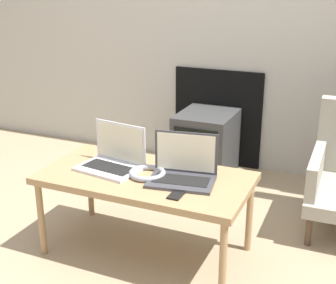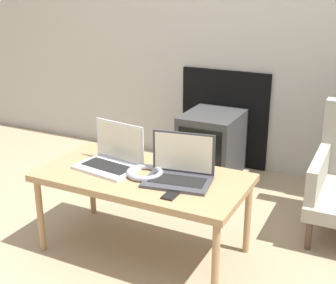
% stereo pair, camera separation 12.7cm
% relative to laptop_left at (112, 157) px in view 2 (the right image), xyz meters
% --- Properties ---
extents(ground_plane, '(14.00, 14.00, 0.00)m').
position_rel_laptop_left_xyz_m(ground_plane, '(0.21, -0.25, -0.52)').
color(ground_plane, '#998466').
extents(wall_back, '(7.00, 0.08, 2.60)m').
position_rel_laptop_left_xyz_m(wall_back, '(0.20, 1.45, 0.77)').
color(wall_back, '#ADA89E').
rests_on(wall_back, ground_plane).
extents(table, '(1.11, 0.57, 0.46)m').
position_rel_laptop_left_xyz_m(table, '(0.21, -0.02, -0.09)').
color(table, '#9E7A51').
rests_on(table, ground_plane).
extents(laptop_left, '(0.36, 0.27, 0.24)m').
position_rel_laptop_left_xyz_m(laptop_left, '(0.00, 0.00, 0.00)').
color(laptop_left, silver).
rests_on(laptop_left, table).
extents(laptop_right, '(0.36, 0.28, 0.24)m').
position_rel_laptop_left_xyz_m(laptop_right, '(0.41, -0.00, 0.00)').
color(laptop_right, '#38383D').
rests_on(laptop_right, table).
extents(headphones, '(0.20, 0.20, 0.03)m').
position_rel_laptop_left_xyz_m(headphones, '(0.22, -0.03, -0.04)').
color(headphones, gray).
rests_on(headphones, table).
extents(phone, '(0.06, 0.14, 0.01)m').
position_rel_laptop_left_xyz_m(phone, '(0.45, -0.17, -0.05)').
color(phone, black).
rests_on(phone, table).
extents(tv, '(0.40, 0.50, 0.49)m').
position_rel_laptop_left_xyz_m(tv, '(0.14, 1.15, -0.27)').
color(tv, '#383838').
rests_on(tv, ground_plane).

